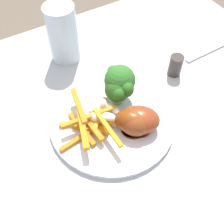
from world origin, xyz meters
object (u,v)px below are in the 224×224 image
at_px(dining_table, 81,158).
at_px(pepper_shaker, 175,65).
at_px(chicken_drumstick_extra, 137,120).
at_px(broccoli_floret_front, 120,80).
at_px(broccoli_floret_middle, 117,90).
at_px(fork, 216,47).
at_px(water_glass, 63,34).
at_px(dinner_plate, 112,120).
at_px(broccoli_floret_back, 119,89).
at_px(chicken_drumstick_far, 132,121).
at_px(carrot_fries_pile, 88,123).
at_px(chicken_drumstick_near, 130,121).

height_order(dining_table, pepper_shaker, pepper_shaker).
relative_size(dining_table, chicken_drumstick_extra, 8.63).
relative_size(broccoli_floret_front, broccoli_floret_middle, 1.40).
bearing_deg(fork, water_glass, -26.66).
bearing_deg(chicken_drumstick_extra, pepper_shaker, -151.87).
bearing_deg(pepper_shaker, dinner_plate, 13.17).
relative_size(dinner_plate, broccoli_floret_front, 3.12).
height_order(broccoli_floret_back, chicken_drumstick_far, broccoli_floret_back).
height_order(dining_table, fork, fork).
bearing_deg(water_glass, carrot_fries_pile, 76.80).
bearing_deg(dining_table, broccoli_floret_middle, -173.29).
bearing_deg(fork, pepper_shaker, 5.10).
bearing_deg(chicken_drumstick_near, chicken_drumstick_far, 171.69).
height_order(fork, pepper_shaker, pepper_shaker).
bearing_deg(water_glass, broccoli_floret_back, 99.01).
xyz_separation_m(dinner_plate, chicken_drumstick_extra, (-0.03, 0.04, 0.03)).
bearing_deg(broccoli_floret_middle, fork, -174.26).
bearing_deg(broccoli_floret_front, water_glass, -76.74).
distance_m(broccoli_floret_back, chicken_drumstick_extra, 0.07).
xyz_separation_m(chicken_drumstick_far, water_glass, (0.02, -0.26, 0.03)).
relative_size(broccoli_floret_back, water_glass, 0.49).
xyz_separation_m(chicken_drumstick_far, chicken_drumstick_extra, (-0.01, 0.00, -0.00)).
bearing_deg(chicken_drumstick_extra, broccoli_floret_front, -98.23).
height_order(broccoli_floret_front, broccoli_floret_middle, broccoli_floret_front).
bearing_deg(fork, chicken_drumstick_far, 16.22).
bearing_deg(fork, chicken_drumstick_near, 15.86).
distance_m(broccoli_floret_front, broccoli_floret_back, 0.02).
height_order(fork, water_glass, water_glass).
relative_size(dining_table, chicken_drumstick_far, 9.47).
height_order(broccoli_floret_back, fork, broccoli_floret_back).
relative_size(dinner_plate, chicken_drumstick_extra, 1.97).
bearing_deg(chicken_drumstick_far, water_glass, -85.51).
bearing_deg(broccoli_floret_middle, chicken_drumstick_near, 78.98).
xyz_separation_m(chicken_drumstick_extra, fork, (-0.31, -0.10, -0.03)).
bearing_deg(dining_table, carrot_fries_pile, 144.69).
xyz_separation_m(broccoli_floret_back, carrot_fries_pile, (0.08, 0.02, -0.03)).
bearing_deg(broccoli_floret_back, pepper_shaker, -173.54).
height_order(dinner_plate, broccoli_floret_front, broccoli_floret_front).
distance_m(broccoli_floret_middle, carrot_fries_pile, 0.09).
height_order(broccoli_floret_middle, chicken_drumstick_extra, broccoli_floret_middle).
bearing_deg(broccoli_floret_front, broccoli_floret_middle, 45.43).
distance_m(dining_table, broccoli_floret_front, 0.22).
relative_size(dining_table, broccoli_floret_middle, 19.17).
distance_m(fork, pepper_shaker, 0.15).
distance_m(chicken_drumstick_far, pepper_shaker, 0.19).
xyz_separation_m(broccoli_floret_front, chicken_drumstick_extra, (0.01, 0.08, -0.02)).
xyz_separation_m(carrot_fries_pile, fork, (-0.39, -0.06, -0.03)).
height_order(dinner_plate, carrot_fries_pile, carrot_fries_pile).
relative_size(chicken_drumstick_near, fork, 0.58).
distance_m(dining_table, pepper_shaker, 0.30).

